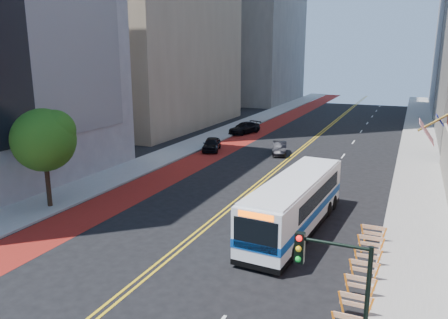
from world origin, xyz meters
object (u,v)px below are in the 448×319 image
car_a (212,144)px  car_b (280,148)px  transit_bus (296,203)px  traffic_signal (336,287)px  street_tree (45,138)px  car_c (244,128)px

car_a → car_b: car_a is taller
car_a → car_b: 7.42m
transit_bus → car_a: transit_bus is taller
traffic_signal → transit_bus: (-4.29, 12.41, -2.01)m
car_a → car_b: bearing=-7.2°
street_tree → car_a: bearing=83.4°
traffic_signal → car_c: 45.85m
street_tree → car_b: bearing=66.3°
car_a → traffic_signal: bearing=-76.1°
traffic_signal → car_b: size_ratio=1.27×
street_tree → traffic_signal: size_ratio=1.32×
street_tree → car_c: (1.96, 32.20, -4.17)m
street_tree → car_a: 21.43m
transit_bus → car_b: bearing=112.7°
transit_bus → car_a: (-13.93, 18.03, -0.98)m
car_a → car_c: bearing=75.4°
street_tree → car_b: size_ratio=1.68×
transit_bus → car_b: size_ratio=3.02×
traffic_signal → car_a: traffic_signal is taller
transit_bus → car_a: 22.80m
traffic_signal → transit_bus: traffic_signal is taller
street_tree → transit_bus: (16.36, 2.85, -3.20)m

